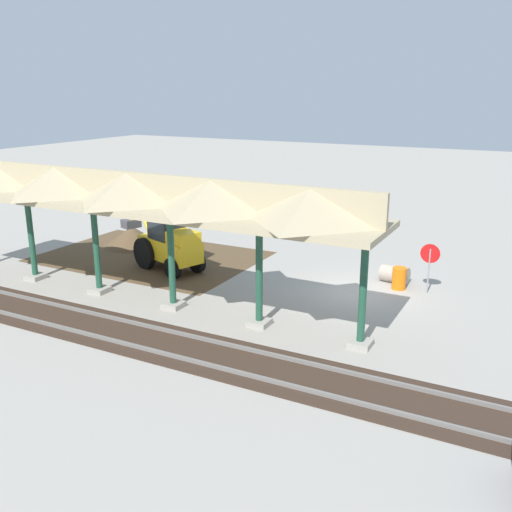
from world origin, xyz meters
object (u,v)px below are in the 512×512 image
(concrete_pipe, at_px, (394,274))
(traffic_barrel, at_px, (399,278))
(backhoe, at_px, (168,241))
(stop_sign, at_px, (430,258))

(concrete_pipe, height_order, traffic_barrel, traffic_barrel)
(backhoe, xyz_separation_m, traffic_barrel, (-9.79, -2.11, -0.82))
(concrete_pipe, bearing_deg, traffic_barrel, 117.03)
(stop_sign, distance_m, traffic_barrel, 1.48)
(backhoe, relative_size, traffic_barrel, 5.72)
(stop_sign, relative_size, traffic_barrel, 2.22)
(stop_sign, relative_size, concrete_pipe, 1.66)
(stop_sign, bearing_deg, backhoe, 11.23)
(backhoe, bearing_deg, concrete_pipe, -163.33)
(backhoe, distance_m, concrete_pipe, 9.88)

